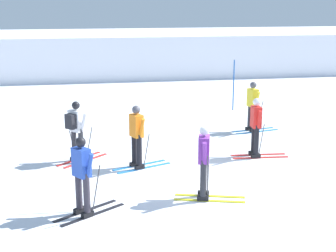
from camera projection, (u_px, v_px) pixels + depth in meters
ground_plane at (202, 182)px, 12.44m from camera, size 120.00×120.00×0.00m
far_snow_ridge at (128, 52)px, 30.70m from camera, size 80.00×7.98×2.37m
skier_orange at (137, 135)px, 13.25m from camera, size 1.62×0.97×1.71m
skier_red at (256, 126)px, 14.20m from camera, size 1.62×1.00×1.71m
skier_purple at (204, 160)px, 11.20m from camera, size 1.64×0.97×1.71m
skier_blue at (82, 174)px, 10.33m from camera, size 1.52×1.22×1.71m
skier_white at (76, 128)px, 13.75m from camera, size 1.43×1.36×1.71m
skier_yellow at (253, 105)px, 16.91m from camera, size 1.64×0.98×1.71m
trail_marker_pole at (234, 85)px, 20.14m from camera, size 0.05×0.05×2.03m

